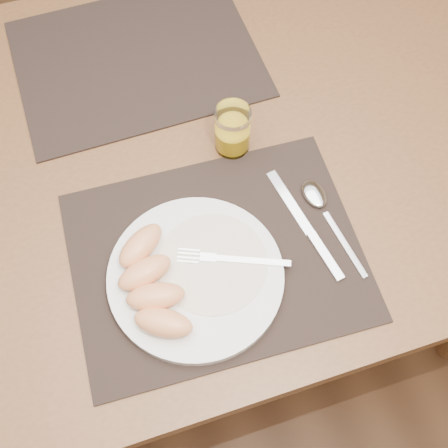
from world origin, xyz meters
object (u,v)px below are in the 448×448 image
(knife, at_px, (310,233))
(spoon, at_px, (319,201))
(fork, at_px, (224,259))
(placemat_far, at_px, (137,58))
(table, at_px, (183,172))
(plate, at_px, (196,276))
(placemat_near, at_px, (216,256))
(juice_glass, at_px, (233,131))

(knife, bearing_deg, spoon, 55.18)
(fork, bearing_deg, knife, 2.45)
(placemat_far, bearing_deg, spoon, -62.47)
(table, distance_m, spoon, 0.28)
(table, bearing_deg, plate, -99.95)
(table, bearing_deg, fork, -88.79)
(fork, height_order, spoon, fork)
(fork, relative_size, spoon, 0.87)
(plate, distance_m, knife, 0.20)
(placemat_near, bearing_deg, spoon, 11.66)
(table, xyz_separation_m, fork, (0.00, -0.24, 0.11))
(table, bearing_deg, knife, -56.41)
(placemat_far, bearing_deg, fork, -86.60)
(placemat_near, relative_size, placemat_far, 1.00)
(placemat_far, distance_m, plate, 0.47)
(placemat_far, relative_size, spoon, 2.34)
(table, distance_m, placemat_far, 0.24)
(fork, relative_size, knife, 0.76)
(juice_glass, bearing_deg, placemat_near, -115.05)
(placemat_far, height_order, plate, plate)
(knife, distance_m, spoon, 0.06)
(placemat_far, distance_m, knife, 0.48)
(knife, distance_m, juice_glass, 0.22)
(placemat_near, bearing_deg, fork, -68.44)
(placemat_near, xyz_separation_m, spoon, (0.19, 0.04, 0.01))
(table, bearing_deg, placemat_far, 95.74)
(placemat_far, relative_size, juice_glass, 4.96)
(plate, height_order, fork, fork)
(placemat_far, xyz_separation_m, knife, (0.17, -0.45, 0.00))
(fork, xyz_separation_m, juice_glass, (0.08, 0.21, 0.02))
(placemat_far, relative_size, knife, 2.05)
(knife, height_order, juice_glass, juice_glass)
(table, bearing_deg, placemat_near, -90.39)
(plate, relative_size, knife, 1.23)
(plate, xyz_separation_m, fork, (0.05, 0.01, 0.01))
(plate, height_order, juice_glass, juice_glass)
(plate, bearing_deg, placemat_near, 33.09)
(plate, distance_m, spoon, 0.24)
(knife, xyz_separation_m, juice_glass, (-0.06, 0.20, 0.04))
(placemat_near, relative_size, spoon, 2.34)
(fork, height_order, knife, fork)
(fork, height_order, juice_glass, juice_glass)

